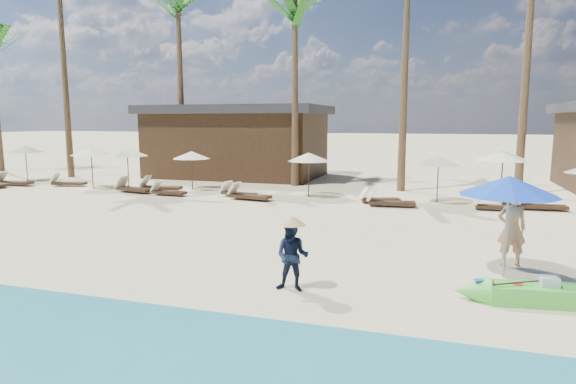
% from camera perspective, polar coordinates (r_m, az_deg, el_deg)
% --- Properties ---
extents(ground, '(240.00, 240.00, 0.00)m').
position_cam_1_polar(ground, '(11.19, -3.43, -9.32)').
color(ground, beige).
rests_on(ground, ground).
extents(wet_sand_strip, '(240.00, 4.50, 0.01)m').
position_cam_1_polar(wet_sand_strip, '(7.11, -18.79, -20.69)').
color(wet_sand_strip, tan).
rests_on(wet_sand_strip, ground).
extents(green_canoe, '(4.61, 0.96, 0.59)m').
position_cam_1_polar(green_canoe, '(10.51, 30.44, -10.55)').
color(green_canoe, '#51D841').
rests_on(green_canoe, ground).
extents(tourist, '(0.72, 0.54, 1.81)m').
position_cam_1_polar(tourist, '(12.48, 24.98, -3.94)').
color(tourist, tan).
rests_on(tourist, ground).
extents(vendor_green, '(0.71, 0.56, 1.42)m').
position_cam_1_polar(vendor_green, '(9.73, 0.52, -7.64)').
color(vendor_green, '#131D35').
rests_on(vendor_green, ground).
extents(blue_umbrella, '(2.09, 2.09, 2.24)m').
position_cam_1_polar(blue_umbrella, '(11.35, 24.73, 0.68)').
color(blue_umbrella, '#99999E').
rests_on(blue_umbrella, ground).
extents(resort_parasol_1, '(1.95, 1.95, 2.00)m').
position_cam_1_polar(resort_parasol_1, '(31.26, -28.70, 4.49)').
color(resort_parasol_1, '#3D2919').
rests_on(resort_parasol_1, ground).
extents(lounger_1_left, '(2.01, 0.83, 0.66)m').
position_cam_1_polar(lounger_1_left, '(29.30, -29.83, 1.09)').
color(lounger_1_left, '#3D2919').
rests_on(lounger_1_left, ground).
extents(resort_parasol_2, '(2.03, 2.03, 2.09)m').
position_cam_1_polar(resort_parasol_2, '(26.27, -22.31, 4.50)').
color(resort_parasol_2, '#3D2919').
rests_on(resort_parasol_2, ground).
extents(lounger_2_left, '(1.88, 0.98, 0.61)m').
position_cam_1_polar(lounger_2_left, '(27.78, -24.74, 1.05)').
color(lounger_2_left, '#3D2919').
rests_on(lounger_2_left, ground).
extents(resort_parasol_3, '(2.02, 2.02, 2.08)m').
position_cam_1_polar(resort_parasol_3, '(25.03, -18.52, 4.51)').
color(resort_parasol_3, '#3D2919').
rests_on(resort_parasol_3, ground).
extents(lounger_3_left, '(2.04, 0.94, 0.67)m').
position_cam_1_polar(lounger_3_left, '(24.16, -17.93, 0.47)').
color(lounger_3_left, '#3D2919').
rests_on(lounger_3_left, ground).
extents(lounger_3_right, '(2.06, 0.87, 0.68)m').
position_cam_1_polar(lounger_3_right, '(24.30, -15.03, 0.64)').
color(lounger_3_right, '#3D2919').
rests_on(lounger_3_right, ground).
extents(resort_parasol_4, '(1.85, 1.85, 1.91)m').
position_cam_1_polar(resort_parasol_4, '(24.38, -11.36, 4.32)').
color(resort_parasol_4, '#3D2919').
rests_on(resort_parasol_4, ground).
extents(lounger_4_left, '(1.71, 0.61, 0.57)m').
position_cam_1_polar(lounger_4_left, '(22.78, -14.13, 0.08)').
color(lounger_4_left, '#3D2919').
rests_on(lounger_4_left, ground).
extents(lounger_4_right, '(1.85, 0.99, 0.60)m').
position_cam_1_polar(lounger_4_right, '(21.82, -6.10, -0.05)').
color(lounger_4_right, '#3D2919').
rests_on(lounger_4_right, ground).
extents(resort_parasol_5, '(1.93, 1.93, 1.99)m').
position_cam_1_polar(resort_parasol_5, '(21.63, 2.48, 4.17)').
color(resort_parasol_5, '#3D2919').
rests_on(resort_parasol_5, ground).
extents(lounger_5_left, '(1.99, 0.85, 0.66)m').
position_cam_1_polar(lounger_5_left, '(20.92, -4.81, -0.34)').
color(lounger_5_left, '#3D2919').
rests_on(lounger_5_left, ground).
extents(resort_parasol_6, '(1.92, 1.92, 1.97)m').
position_cam_1_polar(resort_parasol_6, '(20.95, 17.42, 3.61)').
color(resort_parasol_6, '#3D2919').
rests_on(resort_parasol_6, ground).
extents(lounger_6_left, '(1.95, 0.76, 0.65)m').
position_cam_1_polar(lounger_6_left, '(19.64, 11.83, -1.08)').
color(lounger_6_left, '#3D2919').
rests_on(lounger_6_left, ground).
extents(lounger_6_right, '(1.75, 1.01, 0.57)m').
position_cam_1_polar(lounger_6_right, '(20.42, 10.58, -0.76)').
color(lounger_6_right, '#3D2919').
rests_on(lounger_6_right, ground).
extents(resort_parasol_7, '(2.14, 2.14, 2.21)m').
position_cam_1_polar(resort_parasol_7, '(21.72, 24.14, 3.97)').
color(resort_parasol_7, '#3D2919').
rests_on(resort_parasol_7, ground).
extents(lounger_7_left, '(1.68, 0.63, 0.56)m').
position_cam_1_polar(lounger_7_left, '(20.05, 23.21, -1.48)').
color(lounger_7_left, '#3D2919').
rests_on(lounger_7_left, ground).
extents(lounger_7_right, '(1.74, 0.69, 0.58)m').
position_cam_1_polar(lounger_7_right, '(20.80, 25.88, -1.30)').
color(lounger_7_right, '#3D2919').
rests_on(lounger_7_right, ground).
extents(lounger_8_left, '(1.81, 0.65, 0.61)m').
position_cam_1_polar(lounger_8_left, '(20.85, 27.62, -1.36)').
color(lounger_8_left, '#3D2919').
rests_on(lounger_8_left, ground).
extents(palm_2, '(2.08, 2.08, 11.33)m').
position_cam_1_polar(palm_2, '(29.37, -12.88, 19.59)').
color(palm_2, brown).
rests_on(palm_2, ground).
extents(palm_3, '(2.08, 2.08, 10.52)m').
position_cam_1_polar(palm_3, '(25.78, 0.86, 20.02)').
color(palm_3, brown).
rests_on(palm_3, ground).
extents(pavilion_west, '(10.80, 6.60, 4.30)m').
position_cam_1_polar(pavilion_west, '(29.90, -6.01, 6.08)').
color(pavilion_west, '#3D2919').
rests_on(pavilion_west, ground).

